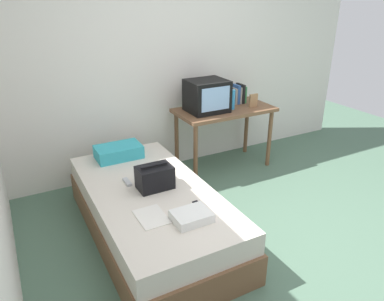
{
  "coord_description": "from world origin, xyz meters",
  "views": [
    {
      "loc": [
        -1.8,
        -1.88,
        2.02
      ],
      "look_at": [
        -0.23,
        1.06,
        0.56
      ],
      "focal_mm": 33.95,
      "sensor_mm": 36.0,
      "label": 1
    }
  ],
  "objects_px": {
    "water_bottle": "(232,99)",
    "remote_dark": "(199,207)",
    "handbag": "(155,177)",
    "magazine": "(152,217)",
    "desk": "(224,116)",
    "picture_frame": "(253,100)",
    "bed": "(151,212)",
    "book_row": "(238,94)",
    "folded_towel": "(192,216)",
    "remote_silver": "(127,182)",
    "tv": "(207,96)",
    "pillow": "(119,152)"
  },
  "relations": [
    {
      "from": "water_bottle",
      "to": "magazine",
      "type": "distance_m",
      "value": 2.0
    },
    {
      "from": "desk",
      "to": "remote_dark",
      "type": "height_order",
      "value": "desk"
    },
    {
      "from": "desk",
      "to": "remote_silver",
      "type": "xyz_separation_m",
      "value": [
        -1.45,
        -0.67,
        -0.19
      ]
    },
    {
      "from": "magazine",
      "to": "remote_silver",
      "type": "bearing_deg",
      "value": 88.56
    },
    {
      "from": "bed",
      "to": "tv",
      "type": "distance_m",
      "value": 1.56
    },
    {
      "from": "handbag",
      "to": "magazine",
      "type": "distance_m",
      "value": 0.46
    },
    {
      "from": "desk",
      "to": "book_row",
      "type": "distance_m",
      "value": 0.37
    },
    {
      "from": "tv",
      "to": "magazine",
      "type": "xyz_separation_m",
      "value": [
        -1.23,
        -1.28,
        -0.48
      ]
    },
    {
      "from": "folded_towel",
      "to": "book_row",
      "type": "bearing_deg",
      "value": 46.53
    },
    {
      "from": "water_bottle",
      "to": "remote_silver",
      "type": "bearing_deg",
      "value": -157.88
    },
    {
      "from": "picture_frame",
      "to": "magazine",
      "type": "height_order",
      "value": "picture_frame"
    },
    {
      "from": "water_bottle",
      "to": "handbag",
      "type": "distance_m",
      "value": 1.59
    },
    {
      "from": "water_bottle",
      "to": "tv",
      "type": "bearing_deg",
      "value": 167.57
    },
    {
      "from": "bed",
      "to": "magazine",
      "type": "bearing_deg",
      "value": -110.64
    },
    {
      "from": "picture_frame",
      "to": "desk",
      "type": "bearing_deg",
      "value": 162.72
    },
    {
      "from": "tv",
      "to": "magazine",
      "type": "distance_m",
      "value": 1.84
    },
    {
      "from": "desk",
      "to": "picture_frame",
      "type": "relative_size",
      "value": 7.45
    },
    {
      "from": "remote_silver",
      "to": "folded_towel",
      "type": "bearing_deg",
      "value": -73.25
    },
    {
      "from": "picture_frame",
      "to": "handbag",
      "type": "relative_size",
      "value": 0.52
    },
    {
      "from": "water_bottle",
      "to": "remote_dark",
      "type": "distance_m",
      "value": 1.76
    },
    {
      "from": "remote_dark",
      "to": "bed",
      "type": "bearing_deg",
      "value": 116.96
    },
    {
      "from": "pillow",
      "to": "handbag",
      "type": "relative_size",
      "value": 1.52
    },
    {
      "from": "water_bottle",
      "to": "picture_frame",
      "type": "xyz_separation_m",
      "value": [
        0.28,
        -0.05,
        -0.04
      ]
    },
    {
      "from": "pillow",
      "to": "handbag",
      "type": "distance_m",
      "value": 0.76
    },
    {
      "from": "handbag",
      "to": "magazine",
      "type": "bearing_deg",
      "value": -116.41
    },
    {
      "from": "bed",
      "to": "folded_towel",
      "type": "height_order",
      "value": "folded_towel"
    },
    {
      "from": "picture_frame",
      "to": "folded_towel",
      "type": "relative_size",
      "value": 0.56
    },
    {
      "from": "book_row",
      "to": "water_bottle",
      "type": "bearing_deg",
      "value": -139.65
    },
    {
      "from": "water_bottle",
      "to": "remote_dark",
      "type": "bearing_deg",
      "value": -132.0
    },
    {
      "from": "water_bottle",
      "to": "picture_frame",
      "type": "bearing_deg",
      "value": -9.61
    },
    {
      "from": "bed",
      "to": "handbag",
      "type": "relative_size",
      "value": 6.67
    },
    {
      "from": "magazine",
      "to": "desk",
      "type": "bearing_deg",
      "value": 40.98
    },
    {
      "from": "water_bottle",
      "to": "remote_dark",
      "type": "xyz_separation_m",
      "value": [
        -1.15,
        -1.27,
        -0.4
      ]
    },
    {
      "from": "bed",
      "to": "water_bottle",
      "type": "bearing_deg",
      "value": 30.64
    },
    {
      "from": "book_row",
      "to": "picture_frame",
      "type": "bearing_deg",
      "value": -74.85
    },
    {
      "from": "tv",
      "to": "folded_towel",
      "type": "bearing_deg",
      "value": -123.82
    },
    {
      "from": "bed",
      "to": "picture_frame",
      "type": "bearing_deg",
      "value": 24.94
    },
    {
      "from": "bed",
      "to": "picture_frame",
      "type": "xyz_separation_m",
      "value": [
        1.65,
        0.77,
        0.61
      ]
    },
    {
      "from": "remote_dark",
      "to": "folded_towel",
      "type": "bearing_deg",
      "value": -137.75
    },
    {
      "from": "tv",
      "to": "remote_silver",
      "type": "height_order",
      "value": "tv"
    },
    {
      "from": "bed",
      "to": "remote_dark",
      "type": "height_order",
      "value": "remote_dark"
    },
    {
      "from": "remote_dark",
      "to": "tv",
      "type": "bearing_deg",
      "value": 57.76
    },
    {
      "from": "picture_frame",
      "to": "folded_towel",
      "type": "bearing_deg",
      "value": -139.12
    },
    {
      "from": "book_row",
      "to": "folded_towel",
      "type": "height_order",
      "value": "book_row"
    },
    {
      "from": "book_row",
      "to": "remote_silver",
      "type": "distance_m",
      "value": 1.94
    },
    {
      "from": "desk",
      "to": "water_bottle",
      "type": "distance_m",
      "value": 0.23
    },
    {
      "from": "book_row",
      "to": "magazine",
      "type": "height_order",
      "value": "book_row"
    },
    {
      "from": "desk",
      "to": "handbag",
      "type": "bearing_deg",
      "value": -145.54
    },
    {
      "from": "desk",
      "to": "book_row",
      "type": "relative_size",
      "value": 4.98
    },
    {
      "from": "handbag",
      "to": "folded_towel",
      "type": "distance_m",
      "value": 0.59
    }
  ]
}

